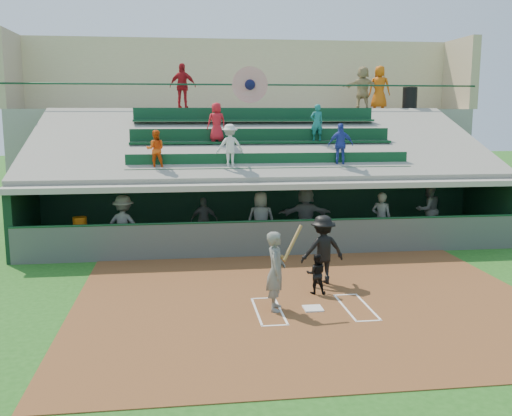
{
  "coord_description": "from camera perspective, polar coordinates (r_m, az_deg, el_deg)",
  "views": [
    {
      "loc": [
        -2.91,
        -12.2,
        4.47
      ],
      "look_at": [
        -0.86,
        3.5,
        1.8
      ],
      "focal_mm": 40.0,
      "sensor_mm": 36.0,
      "label": 1
    }
  ],
  "objects": [
    {
      "name": "dugout_player_c",
      "position": [
        18.71,
        0.49,
        -1.19
      ],
      "size": [
        0.97,
        0.68,
        1.87
      ],
      "primitive_type": "imported",
      "rotation": [
        0.0,
        0.0,
        3.04
      ],
      "color": "#61645E",
      "rests_on": "dugout_floor"
    },
    {
      "name": "concourse_slab",
      "position": [
        25.95,
        -1.0,
        4.77
      ],
      "size": [
        20.0,
        3.0,
        4.6
      ],
      "primitive_type": "cube",
      "color": "gray",
      "rests_on": "ground"
    },
    {
      "name": "home_umpire",
      "position": [
        15.01,
        6.69,
        -4.15
      ],
      "size": [
        1.26,
        0.85,
        1.81
      ],
      "primitive_type": "imported",
      "rotation": [
        0.0,
        0.0,
        3.3
      ],
      "color": "black",
      "rests_on": "dirt_slab"
    },
    {
      "name": "dugout_bench",
      "position": [
        20.8,
        0.61,
        -2.17
      ],
      "size": [
        12.92,
        3.71,
        0.4
      ],
      "primitive_type": "cube",
      "rotation": [
        0.0,
        0.0,
        -0.25
      ],
      "color": "olive",
      "rests_on": "dugout_floor"
    },
    {
      "name": "dugout_player_b",
      "position": [
        19.56,
        -5.21,
        -1.22
      ],
      "size": [
        0.93,
        0.41,
        1.56
      ],
      "primitive_type": "imported",
      "rotation": [
        0.0,
        0.0,
        3.17
      ],
      "color": "#535651",
      "rests_on": "dugout_floor"
    },
    {
      "name": "home_plate",
      "position": [
        13.3,
        5.71,
        -9.95
      ],
      "size": [
        0.43,
        0.43,
        0.03
      ],
      "primitive_type": "cube",
      "color": "white",
      "rests_on": "dirt_slab"
    },
    {
      "name": "concourse_staff_a",
      "position": [
        24.5,
        -7.34,
        11.99
      ],
      "size": [
        1.16,
        0.65,
        1.88
      ],
      "primitive_type": "imported",
      "rotation": [
        0.0,
        0.0,
        2.96
      ],
      "color": "#AC131B",
      "rests_on": "concourse_slab"
    },
    {
      "name": "batter_at_plate",
      "position": [
        12.94,
        2.01,
        -6.28
      ],
      "size": [
        0.9,
        0.78,
        1.95
      ],
      "color": "#595C57",
      "rests_on": "dirt_slab"
    },
    {
      "name": "water_cooler",
      "position": [
        18.89,
        -17.19,
        -1.52
      ],
      "size": [
        0.44,
        0.44,
        0.44
      ],
      "primitive_type": "cylinder",
      "color": "orange",
      "rests_on": "white_table"
    },
    {
      "name": "dugout_floor",
      "position": [
        19.68,
        1.24,
        -3.5
      ],
      "size": [
        16.0,
        3.5,
        0.04
      ],
      "primitive_type": "cube",
      "color": "gray",
      "rests_on": "ground"
    },
    {
      "name": "ground",
      "position": [
        13.31,
        5.71,
        -10.1
      ],
      "size": [
        100.0,
        100.0,
        0.0
      ],
      "primitive_type": "plane",
      "color": "#1E5518",
      "rests_on": "ground"
    },
    {
      "name": "dugout_player_f",
      "position": [
        21.29,
        16.82,
        -0.16
      ],
      "size": [
        1.09,
        0.93,
        1.97
      ],
      "primitive_type": "imported",
      "rotation": [
        0.0,
        0.0,
        3.36
      ],
      "color": "#5B5E58",
      "rests_on": "dugout_floor"
    },
    {
      "name": "trash_bin",
      "position": [
        26.42,
        15.13,
        10.56
      ],
      "size": [
        0.63,
        0.63,
        0.95
      ],
      "primitive_type": "cylinder",
      "color": "black",
      "rests_on": "concourse_slab"
    },
    {
      "name": "batters_box_chalk",
      "position": [
        13.3,
        5.71,
        -10.0
      ],
      "size": [
        2.65,
        1.85,
        0.01
      ],
      "color": "white",
      "rests_on": "dirt_slab"
    },
    {
      "name": "grandstand",
      "position": [
        23.0,
        -0.17,
        4.06
      ],
      "size": [
        20.4,
        10.4,
        7.8
      ],
      "color": "#4F544F",
      "rests_on": "ground"
    },
    {
      "name": "catcher",
      "position": [
        14.25,
        6.03,
        -6.55
      ],
      "size": [
        0.54,
        0.46,
        1.01
      ],
      "primitive_type": "imported",
      "rotation": [
        0.0,
        0.0,
        2.98
      ],
      "color": "black",
      "rests_on": "dirt_slab"
    },
    {
      "name": "dugout_player_a",
      "position": [
        18.34,
        -13.08,
        -1.66
      ],
      "size": [
        1.35,
        1.0,
        1.87
      ],
      "primitive_type": "imported",
      "rotation": [
        0.0,
        0.0,
        2.87
      ],
      "color": "#535651",
      "rests_on": "dugout_floor"
    },
    {
      "name": "concourse_staff_c",
      "position": [
        26.45,
        10.61,
        11.74
      ],
      "size": [
        1.8,
        0.72,
        1.89
      ],
      "primitive_type": "imported",
      "rotation": [
        0.0,
        0.0,
        3.05
      ],
      "color": "tan",
      "rests_on": "concourse_slab"
    },
    {
      "name": "white_table",
      "position": [
        19.07,
        -17.28,
        -3.2
      ],
      "size": [
        0.9,
        0.73,
        0.72
      ],
      "primitive_type": "cube",
      "rotation": [
        0.0,
        0.0,
        -0.15
      ],
      "color": "silver",
      "rests_on": "dugout_floor"
    },
    {
      "name": "dugout_player_e",
      "position": [
        19.52,
        12.41,
        -1.07
      ],
      "size": [
        0.79,
        0.72,
        1.8
      ],
      "primitive_type": "imported",
      "rotation": [
        0.0,
        0.0,
        2.58
      ],
      "color": "#5C5E59",
      "rests_on": "dugout_floor"
    },
    {
      "name": "dirt_slab",
      "position": [
        13.77,
        5.23,
        -9.37
      ],
      "size": [
        11.0,
        9.0,
        0.02
      ],
      "primitive_type": "cube",
      "color": "brown",
      "rests_on": "ground"
    },
    {
      "name": "concourse_staff_b",
      "position": [
        26.6,
        12.24,
        11.7
      ],
      "size": [
        1.1,
        0.95,
        1.91
      ],
      "primitive_type": "imported",
      "rotation": [
        0.0,
        0.0,
        2.71
      ],
      "color": "#C4560B",
      "rests_on": "concourse_slab"
    },
    {
      "name": "dugout_player_d",
      "position": [
        19.36,
        4.97,
        -0.74
      ],
      "size": [
        1.83,
        0.66,
        1.95
      ],
      "primitive_type": "imported",
      "rotation": [
        0.0,
        0.0,
        3.09
      ],
      "color": "#5E615C",
      "rests_on": "dugout_floor"
    }
  ]
}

